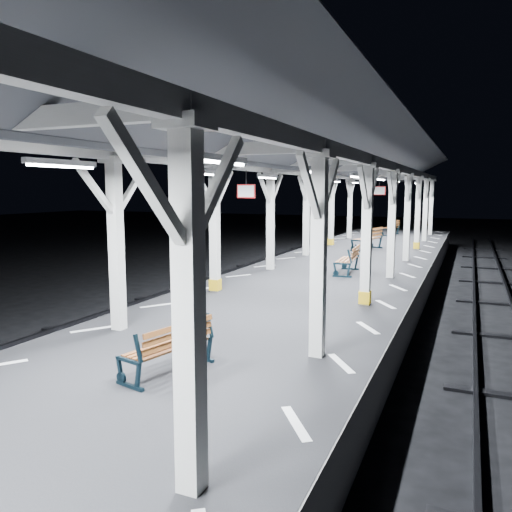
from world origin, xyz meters
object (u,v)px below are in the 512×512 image
Objects in this scene: bench_near at (171,346)px; bench_mid at (350,259)px; bench_far at (369,238)px; bench_extra at (392,227)px.

bench_mid is at bearing 101.00° from bench_near.
bench_near is 0.79× the size of bench_far.
bench_far is 7.92m from bench_extra.
bench_mid is (0.41, 9.87, 0.05)m from bench_near.
bench_extra is (-0.13, 7.92, -0.06)m from bench_far.
bench_near is 9.88m from bench_mid.
bench_far reaches higher than bench_extra.
bench_near is at bearing -96.10° from bench_mid.
bench_near is at bearing -73.54° from bench_far.
bench_mid is at bearing -68.96° from bench_far.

